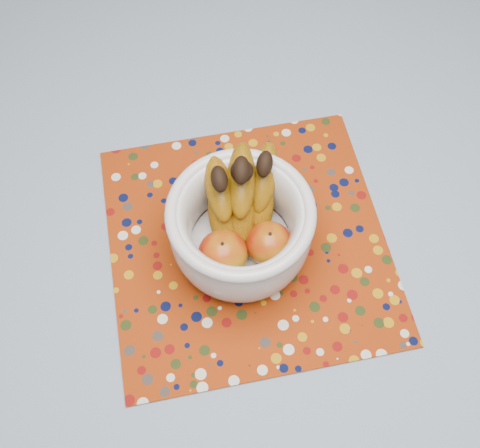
% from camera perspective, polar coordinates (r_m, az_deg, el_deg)
% --- Properties ---
extents(table, '(1.20, 1.20, 0.75)m').
position_cam_1_polar(table, '(1.02, 2.26, -2.90)').
color(table, brown).
rests_on(table, ground).
extents(tablecloth, '(1.32, 1.32, 0.01)m').
position_cam_1_polar(tablecloth, '(0.94, 2.44, -0.82)').
color(tablecloth, slate).
rests_on(tablecloth, table).
extents(placemat, '(0.46, 0.46, 0.00)m').
position_cam_1_polar(placemat, '(0.93, 0.78, -1.82)').
color(placemat, maroon).
rests_on(placemat, tablecloth).
extents(fruit_bowl, '(0.22, 0.24, 0.18)m').
position_cam_1_polar(fruit_bowl, '(0.85, 0.23, 0.58)').
color(fruit_bowl, silver).
rests_on(fruit_bowl, placemat).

